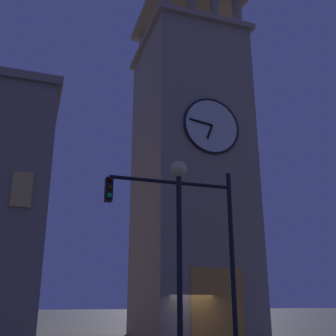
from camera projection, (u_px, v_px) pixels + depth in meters
name	position (u px, v px, depth m)	size (l,w,h in m)	color
clocktower	(190.00, 170.00, 29.01)	(7.29, 8.33, 27.52)	gray
traffic_signal_near	(194.00, 233.00, 13.15)	(4.34, 0.41, 6.39)	black
street_lamp	(179.00, 228.00, 10.25)	(0.44, 0.44, 5.68)	black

